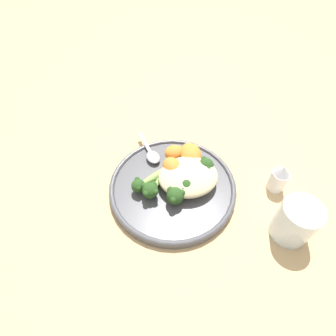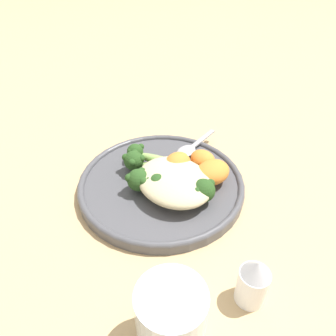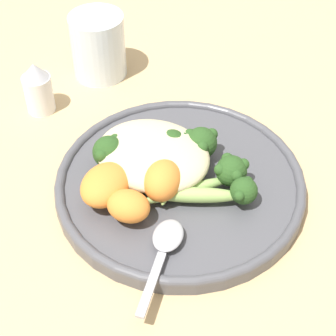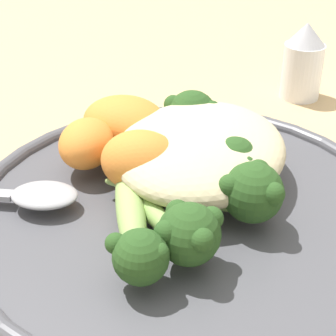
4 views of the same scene
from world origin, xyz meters
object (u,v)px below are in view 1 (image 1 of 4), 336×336
at_px(sweet_potato_chunk_0, 172,167).
at_px(spoon, 152,154).
at_px(broccoli_stalk_4, 190,174).
at_px(broccoli_stalk_1, 154,186).
at_px(broccoli_stalk_0, 148,180).
at_px(salt_shaker, 279,178).
at_px(broccoli_stalk_2, 174,192).
at_px(sweet_potato_chunk_1, 174,152).
at_px(broccoli_stalk_5, 200,167).
at_px(water_glass, 295,221).
at_px(sweet_potato_chunk_2, 190,154).
at_px(plate, 172,186).
at_px(quinoa_mound, 188,177).
at_px(broccoli_stalk_3, 184,184).

relative_size(sweet_potato_chunk_0, spoon, 0.44).
relative_size(broccoli_stalk_4, spoon, 0.65).
xyz_separation_m(broccoli_stalk_1, broccoli_stalk_4, (-0.09, -0.02, -0.00)).
bearing_deg(broccoli_stalk_0, salt_shaker, 142.33).
height_order(broccoli_stalk_2, sweet_potato_chunk_1, broccoli_stalk_2).
xyz_separation_m(broccoli_stalk_5, salt_shaker, (-0.17, 0.07, -0.00)).
height_order(broccoli_stalk_2, spoon, broccoli_stalk_2).
bearing_deg(sweet_potato_chunk_0, water_glass, 137.72).
relative_size(broccoli_stalk_5, sweet_potato_chunk_2, 1.77).
distance_m(plate, water_glass, 0.27).
bearing_deg(water_glass, broccoli_stalk_5, -51.83).
bearing_deg(sweet_potato_chunk_0, quinoa_mound, 131.59).
distance_m(quinoa_mound, broccoli_stalk_5, 0.04).
xyz_separation_m(sweet_potato_chunk_2, salt_shaker, (-0.18, 0.11, -0.00)).
xyz_separation_m(broccoli_stalk_0, salt_shaker, (-0.29, 0.06, 0.00)).
bearing_deg(broccoli_stalk_2, sweet_potato_chunk_2, 150.42).
height_order(broccoli_stalk_3, sweet_potato_chunk_0, sweet_potato_chunk_0).
distance_m(broccoli_stalk_2, spoon, 0.13).
bearing_deg(water_glass, salt_shaker, -102.74).
distance_m(broccoli_stalk_3, water_glass, 0.24).
bearing_deg(salt_shaker, broccoli_stalk_2, -2.57).
bearing_deg(quinoa_mound, sweet_potato_chunk_2, -108.67).
relative_size(broccoli_stalk_0, salt_shaker, 1.52).
xyz_separation_m(quinoa_mound, spoon, (0.07, -0.10, -0.01)).
bearing_deg(broccoli_stalk_0, broccoli_stalk_5, 157.95).
height_order(broccoli_stalk_2, water_glass, water_glass).
distance_m(broccoli_stalk_1, water_glass, 0.30).
bearing_deg(spoon, broccoli_stalk_5, -137.55).
bearing_deg(salt_shaker, sweet_potato_chunk_2, -31.84).
xyz_separation_m(plate, broccoli_stalk_3, (-0.02, 0.02, 0.03)).
distance_m(broccoli_stalk_4, sweet_potato_chunk_2, 0.06).
bearing_deg(water_glass, spoon, -45.91).
xyz_separation_m(sweet_potato_chunk_1, water_glass, (-0.19, 0.24, 0.01)).
bearing_deg(sweet_potato_chunk_2, broccoli_stalk_3, 65.65).
xyz_separation_m(quinoa_mound, broccoli_stalk_3, (0.01, 0.02, -0.00)).
bearing_deg(sweet_potato_chunk_1, sweet_potato_chunk_0, 71.74).
bearing_deg(sweet_potato_chunk_0, sweet_potato_chunk_1, -108.26).
height_order(quinoa_mound, sweet_potato_chunk_0, sweet_potato_chunk_0).
relative_size(broccoli_stalk_2, broccoli_stalk_5, 1.02).
distance_m(quinoa_mound, broccoli_stalk_3, 0.02).
height_order(sweet_potato_chunk_0, salt_shaker, salt_shaker).
bearing_deg(broccoli_stalk_3, broccoli_stalk_5, 107.87).
distance_m(broccoli_stalk_3, salt_shaker, 0.22).
xyz_separation_m(spoon, salt_shaker, (-0.27, 0.14, 0.01)).
xyz_separation_m(quinoa_mound, salt_shaker, (-0.20, 0.04, -0.00)).
distance_m(broccoli_stalk_0, broccoli_stalk_3, 0.08).
relative_size(broccoli_stalk_1, broccoli_stalk_5, 0.91).
bearing_deg(broccoli_stalk_1, broccoli_stalk_5, 147.36).
distance_m(sweet_potato_chunk_2, spoon, 0.10).
bearing_deg(spoon, quinoa_mound, -157.64).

